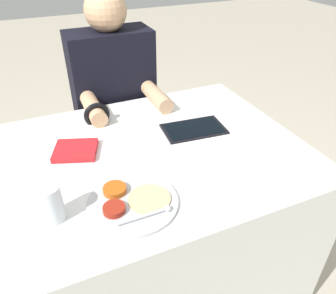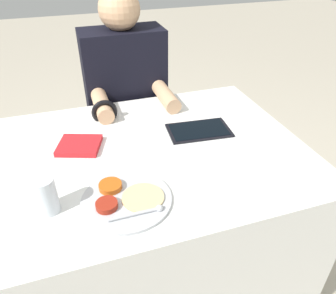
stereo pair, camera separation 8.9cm
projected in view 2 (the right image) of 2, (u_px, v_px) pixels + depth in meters
The scene contains 7 objects.
ground_plane at pixel (147, 273), 1.61m from camera, with size 12.00×12.00×0.00m, color #B2A893.
dining_table at pixel (143, 221), 1.41m from camera, with size 1.24×0.88×0.73m.
thali_tray at pixel (126, 199), 0.99m from camera, with size 0.27×0.27×0.03m.
red_notebook at pixel (79, 146), 1.23m from camera, with size 0.19×0.18×0.02m.
tablet_device at pixel (199, 130), 1.33m from camera, with size 0.26×0.17×0.01m.
person_diner at pixel (128, 117), 1.76m from camera, with size 0.40×0.44×1.21m.
drinking_glass at pixel (46, 195), 0.93m from camera, with size 0.07×0.07×0.12m.
Camera 2 is at (-0.21, -0.97, 1.41)m, focal length 35.00 mm.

